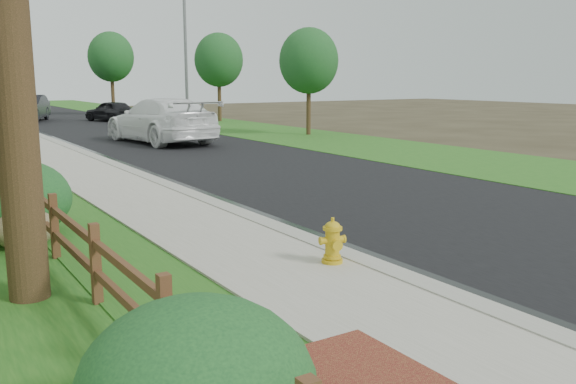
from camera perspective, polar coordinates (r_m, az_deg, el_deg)
ground at (r=7.92m, az=15.52°, el=-11.33°), size 120.00×120.00×0.00m
road at (r=41.21m, az=-18.36°, el=6.03°), size 8.00×90.00×0.02m
curb at (r=40.38m, az=-24.16°, el=5.63°), size 0.40×90.00×0.12m
wet_gutter at (r=40.44m, az=-23.67°, el=5.62°), size 0.50×90.00×0.00m
verge_far at (r=43.43m, az=-9.47°, el=6.64°), size 6.00×90.00×0.04m
ranch_fence at (r=11.63m, az=-22.25°, el=-1.55°), size 0.12×16.92×1.10m
fire_hydrant at (r=9.42m, az=4.19°, el=-4.69°), size 0.47×0.38×0.71m
white_suv at (r=28.45m, az=-11.82°, el=6.59°), size 3.55×7.21×2.02m
dark_car_mid at (r=43.48m, az=-16.24°, el=7.30°), size 2.95×4.44×1.40m
dark_car_far at (r=45.26m, az=-23.16°, el=7.22°), size 3.79×5.71×1.78m
streetlight at (r=38.09m, az=-9.80°, el=13.80°), size 2.08×0.64×9.06m
boulder at (r=11.46m, az=-23.46°, el=-3.16°), size 1.29×1.13×0.71m
shrub_c at (r=12.21m, az=-24.24°, el=-0.62°), size 2.67×2.67×1.46m
tree_near_right at (r=31.61m, az=1.97°, el=12.15°), size 3.02×3.02×5.44m
tree_mid_right at (r=41.98m, az=-6.50°, el=12.17°), size 3.26×3.26×5.91m
tree_far_right at (r=50.60m, az=-16.24°, el=12.04°), size 3.52×3.52×6.49m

